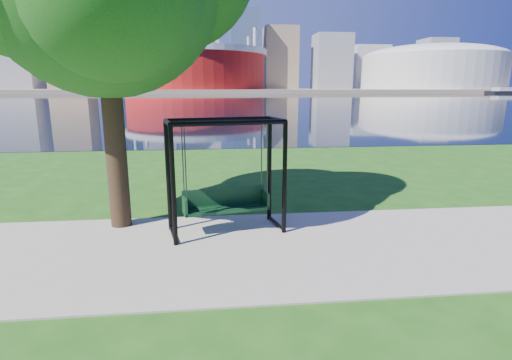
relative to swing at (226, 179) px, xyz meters
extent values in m
plane|color=#1E5114|center=(0.61, -0.51, -1.13)|extent=(900.00, 900.00, 0.00)
cube|color=#9E937F|center=(0.61, -1.01, -1.12)|extent=(120.00, 4.00, 0.03)
cube|color=black|center=(0.61, 101.49, -1.12)|extent=(900.00, 180.00, 0.02)
cube|color=#937F60|center=(0.61, 305.49, -0.13)|extent=(900.00, 228.00, 2.00)
cylinder|color=maroon|center=(-9.39, 234.49, 11.87)|extent=(80.00, 80.00, 22.00)
cylinder|color=silver|center=(-9.39, 234.49, 21.37)|extent=(83.00, 83.00, 3.00)
cylinder|color=silver|center=(23.51, 253.49, 16.87)|extent=(2.00, 2.00, 32.00)
cylinder|color=silver|center=(-42.30, 253.49, 16.87)|extent=(2.00, 2.00, 32.00)
cylinder|color=silver|center=(-42.30, 215.49, 16.87)|extent=(2.00, 2.00, 32.00)
cylinder|color=silver|center=(23.51, 215.49, 16.87)|extent=(2.00, 2.00, 32.00)
cylinder|color=beige|center=(135.61, 234.49, 10.87)|extent=(84.00, 84.00, 20.00)
ellipsoid|color=beige|center=(135.61, 234.49, 19.87)|extent=(84.00, 84.00, 15.12)
cube|color=gray|center=(-139.39, 309.49, 31.87)|extent=(28.00, 28.00, 62.00)
cube|color=#998466|center=(-99.39, 299.49, 44.87)|extent=(26.00, 26.00, 88.00)
cube|color=slate|center=(-69.39, 324.49, 48.37)|extent=(30.00, 24.00, 95.00)
cube|color=gray|center=(-39.39, 304.49, 36.87)|extent=(24.00, 24.00, 72.00)
cube|color=silver|center=(-9.39, 334.49, 40.87)|extent=(32.00, 28.00, 80.00)
cube|color=slate|center=(25.61, 309.49, 29.87)|extent=(22.00, 22.00, 58.00)
cube|color=#998466|center=(55.61, 324.49, 24.87)|extent=(26.00, 26.00, 48.00)
cube|color=gray|center=(95.61, 314.49, 21.87)|extent=(28.00, 24.00, 42.00)
cube|color=silver|center=(135.61, 339.49, 18.87)|extent=(30.00, 26.00, 36.00)
cube|color=gray|center=(185.61, 319.49, 20.87)|extent=(24.00, 24.00, 40.00)
cube|color=#998466|center=(225.61, 334.49, 16.87)|extent=(26.00, 26.00, 32.00)
cylinder|color=black|center=(-0.98, -0.69, 0.02)|extent=(0.11, 0.11, 2.30)
cylinder|color=black|center=(1.17, -0.25, 0.02)|extent=(0.11, 0.11, 2.30)
cylinder|color=black|center=(-1.16, 0.19, 0.02)|extent=(0.11, 0.11, 2.30)
cylinder|color=black|center=(0.99, 0.63, 0.02)|extent=(0.11, 0.11, 2.30)
cylinder|color=black|center=(0.10, -0.47, 1.17)|extent=(2.17, 0.53, 0.09)
cylinder|color=black|center=(-0.08, 0.41, 1.17)|extent=(2.17, 0.53, 0.09)
cylinder|color=black|center=(-1.07, -0.25, 1.17)|extent=(0.27, 0.90, 0.09)
cylinder|color=black|center=(-1.07, -0.25, -1.05)|extent=(0.25, 0.90, 0.07)
cylinder|color=black|center=(1.08, 0.19, 1.17)|extent=(0.27, 0.90, 0.09)
cylinder|color=black|center=(1.08, 0.19, -1.05)|extent=(0.25, 0.90, 0.07)
cube|color=black|center=(0.01, -0.03, -0.63)|extent=(1.80, 0.79, 0.06)
cube|color=black|center=(-0.03, 0.16, -0.41)|extent=(1.72, 0.40, 0.38)
cube|color=black|center=(-0.82, -0.20, -0.49)|extent=(0.14, 0.45, 0.34)
cube|color=black|center=(0.83, 0.14, -0.49)|extent=(0.14, 0.45, 0.34)
cylinder|color=#303135|center=(-0.77, -0.37, 0.39)|extent=(0.03, 0.03, 1.45)
cylinder|color=#303135|center=(0.85, -0.04, 0.39)|extent=(0.03, 0.03, 1.45)
cylinder|color=#303135|center=(-0.84, -0.01, 0.39)|extent=(0.03, 0.03, 1.45)
cylinder|color=#303135|center=(0.78, 0.32, 0.39)|extent=(0.03, 0.03, 1.45)
cylinder|color=black|center=(-2.25, 0.58, 1.00)|extent=(0.43, 0.43, 4.27)
camera|label=1|loc=(-0.24, -7.91, 1.81)|focal=28.00mm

